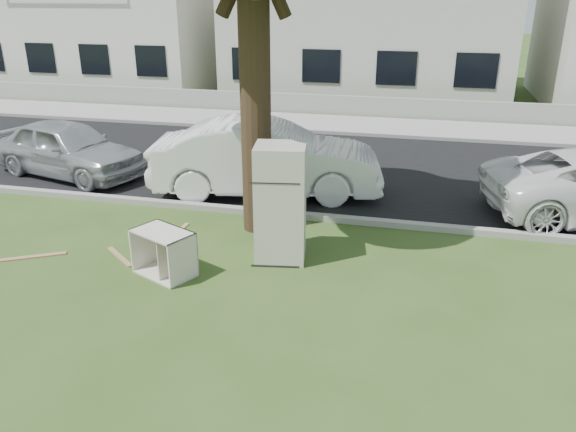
% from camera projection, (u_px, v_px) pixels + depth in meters
% --- Properties ---
extents(ground, '(120.00, 120.00, 0.00)m').
position_uv_depth(ground, '(250.00, 273.00, 8.90)').
color(ground, '#334E1B').
extents(road, '(120.00, 7.00, 0.01)m').
position_uv_depth(road, '(320.00, 167.00, 14.31)').
color(road, black).
rests_on(road, ground).
extents(kerb_near, '(120.00, 0.18, 0.12)m').
position_uv_depth(kerb_near, '(287.00, 217.00, 11.11)').
color(kerb_near, gray).
rests_on(kerb_near, ground).
extents(kerb_far, '(120.00, 0.18, 0.12)m').
position_uv_depth(kerb_far, '(340.00, 135.00, 17.52)').
color(kerb_far, gray).
rests_on(kerb_far, ground).
extents(sidewalk, '(120.00, 2.80, 0.01)m').
position_uv_depth(sidewalk, '(347.00, 125.00, 18.83)').
color(sidewalk, gray).
rests_on(sidewalk, ground).
extents(low_wall, '(120.00, 0.15, 0.70)m').
position_uv_depth(low_wall, '(354.00, 106.00, 20.14)').
color(low_wall, gray).
rests_on(low_wall, ground).
extents(townhouse_left, '(10.20, 8.16, 7.04)m').
position_uv_depth(townhouse_left, '(112.00, 7.00, 26.00)').
color(townhouse_left, silver).
rests_on(townhouse_left, ground).
extents(townhouse_center, '(11.22, 8.16, 7.44)m').
position_uv_depth(townhouse_center, '(372.00, 3.00, 23.31)').
color(townhouse_center, beige).
rests_on(townhouse_center, ground).
extents(fridge, '(0.91, 0.86, 1.94)m').
position_uv_depth(fridge, '(281.00, 203.00, 9.06)').
color(fridge, beige).
rests_on(fridge, ground).
extents(cabinet, '(1.09, 0.92, 0.73)m').
position_uv_depth(cabinet, '(164.00, 253.00, 8.74)').
color(cabinet, beige).
rests_on(cabinet, ground).
extents(plank_a, '(1.13, 0.71, 0.02)m').
position_uv_depth(plank_a, '(27.00, 257.00, 9.39)').
color(plank_a, '#A4784F').
rests_on(plank_a, ground).
extents(plank_b, '(0.76, 0.64, 0.02)m').
position_uv_depth(plank_b, '(120.00, 257.00, 9.42)').
color(plank_b, '#977B4F').
rests_on(plank_b, ground).
extents(plank_c, '(0.09, 0.75, 0.02)m').
position_uv_depth(plank_c, '(179.00, 231.00, 10.44)').
color(plank_c, tan).
rests_on(plank_c, ground).
extents(car_center, '(5.14, 2.59, 1.62)m').
position_uv_depth(car_center, '(267.00, 158.00, 12.11)').
color(car_center, white).
rests_on(car_center, ground).
extents(car_left, '(4.24, 2.57, 1.35)m').
position_uv_depth(car_left, '(68.00, 148.00, 13.40)').
color(car_left, '#9DA1A4').
rests_on(car_left, ground).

